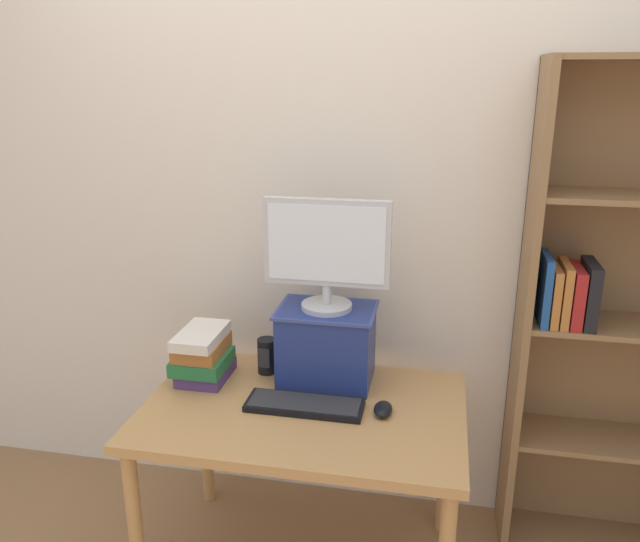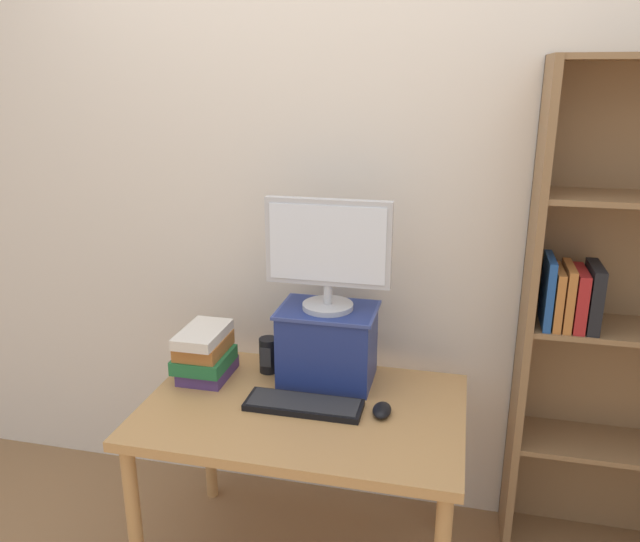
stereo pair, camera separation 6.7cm
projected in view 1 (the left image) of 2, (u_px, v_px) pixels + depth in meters
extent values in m
cube|color=beige|center=(332.00, 208.00, 2.52)|extent=(7.00, 0.08, 2.60)
cube|color=#B7844C|center=(304.00, 410.00, 2.21)|extent=(1.13, 0.74, 0.04)
cylinder|color=#B7844C|center=(136.00, 534.00, 2.11)|extent=(0.05, 0.05, 0.66)
cylinder|color=#B7844C|center=(205.00, 432.00, 2.71)|extent=(0.05, 0.05, 0.66)
cylinder|color=#B7844C|center=(446.00, 460.00, 2.51)|extent=(0.05, 0.05, 0.66)
cube|color=olive|center=(523.00, 321.00, 2.32)|extent=(0.03, 0.28, 1.88)
cube|color=olive|center=(625.00, 316.00, 2.37)|extent=(0.81, 0.01, 1.88)
cube|color=olive|center=(600.00, 542.00, 2.52)|extent=(0.75, 0.27, 0.02)
cube|color=olive|center=(617.00, 441.00, 2.38)|extent=(0.75, 0.27, 0.02)
cube|color=olive|center=(635.00, 327.00, 2.24)|extent=(0.75, 0.27, 0.02)
cube|color=navy|center=(544.00, 288.00, 2.23)|extent=(0.03, 0.20, 0.25)
cube|color=#AD662D|center=(553.00, 294.00, 2.23)|extent=(0.03, 0.20, 0.21)
cube|color=#AD662D|center=(563.00, 293.00, 2.23)|extent=(0.03, 0.20, 0.22)
cube|color=maroon|center=(574.00, 295.00, 2.22)|extent=(0.04, 0.20, 0.21)
cube|color=black|center=(588.00, 293.00, 2.21)|extent=(0.04, 0.20, 0.23)
cube|color=navy|center=(327.00, 345.00, 2.34)|extent=(0.34, 0.25, 0.29)
cube|color=#334284|center=(327.00, 310.00, 2.30)|extent=(0.36, 0.27, 0.01)
cylinder|color=#B7B7BA|center=(327.00, 306.00, 2.30)|extent=(0.19, 0.19, 0.02)
cylinder|color=#B7B7BA|center=(327.00, 294.00, 2.28)|extent=(0.03, 0.03, 0.07)
cube|color=#B7B7BA|center=(327.00, 243.00, 2.22)|extent=(0.46, 0.04, 0.32)
cube|color=silver|center=(326.00, 244.00, 2.21)|extent=(0.42, 0.00, 0.28)
cube|color=black|center=(305.00, 405.00, 2.18)|extent=(0.41, 0.14, 0.02)
cube|color=#28282B|center=(305.00, 402.00, 2.18)|extent=(0.39, 0.12, 0.00)
ellipsoid|color=black|center=(383.00, 409.00, 2.14)|extent=(0.06, 0.10, 0.04)
cube|color=#4C336B|center=(206.00, 372.00, 2.40)|extent=(0.17, 0.22, 0.05)
cube|color=#236B38|center=(202.00, 361.00, 2.37)|extent=(0.19, 0.22, 0.05)
cube|color=#AD662D|center=(202.00, 347.00, 2.36)|extent=(0.16, 0.23, 0.06)
cube|color=silver|center=(201.00, 336.00, 2.34)|extent=(0.15, 0.26, 0.04)
cylinder|color=black|center=(267.00, 356.00, 2.43)|extent=(0.07, 0.07, 0.14)
cube|color=#2D2D30|center=(264.00, 358.00, 2.39)|extent=(0.04, 0.00, 0.08)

